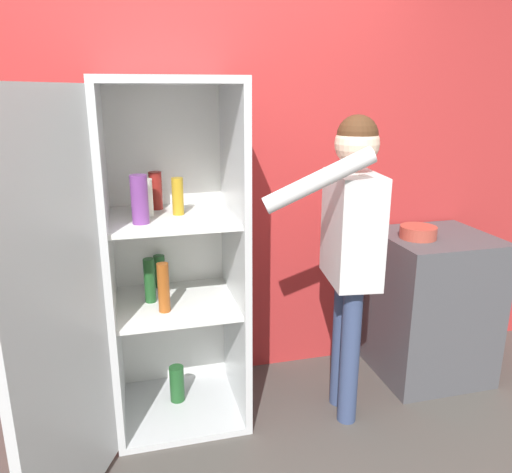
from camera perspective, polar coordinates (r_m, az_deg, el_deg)
wall_back at (r=2.89m, az=-7.28°, el=7.11°), size 7.00×0.06×2.55m
refrigerator at (r=2.52m, az=-11.89°, el=-3.37°), size 1.00×1.25×1.80m
person at (r=2.56m, az=10.73°, el=0.46°), size 0.66×0.52×1.63m
counter at (r=3.30m, az=19.31°, el=-7.44°), size 0.64×0.60×0.91m
bowl at (r=3.05m, az=18.05°, el=0.47°), size 0.21×0.21×0.07m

